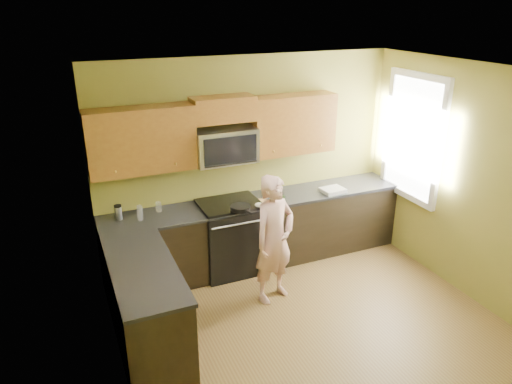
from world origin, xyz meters
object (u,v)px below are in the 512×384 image
microwave (225,162)px  travel_mug (119,219)px  stove (230,237)px  frying_pan (240,210)px  butter_tub (280,201)px  woman (274,239)px

microwave → travel_mug: 1.44m
stove → travel_mug: 1.41m
stove → travel_mug: size_ratio=5.24×
frying_pan → butter_tub: bearing=0.0°
stove → butter_tub: butter_tub is taller
frying_pan → microwave: bearing=86.8°
woman → travel_mug: (-1.58, 0.91, 0.15)m
frying_pan → travel_mug: bearing=155.2°
microwave → woman: microwave is taller
woman → butter_tub: 0.78m
microwave → frying_pan: (0.05, -0.38, -0.50)m
woman → butter_tub: bearing=40.5°
microwave → butter_tub: size_ratio=6.40×
woman → travel_mug: bearing=131.7°
woman → frying_pan: woman is taller
stove → travel_mug: (-1.34, 0.11, 0.45)m
stove → microwave: bearing=90.0°
woman → butter_tub: size_ratio=12.91×
stove → frying_pan: frying_pan is taller
stove → woman: 0.89m
frying_pan → butter_tub: size_ratio=3.59×
frying_pan → butter_tub: 0.60m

